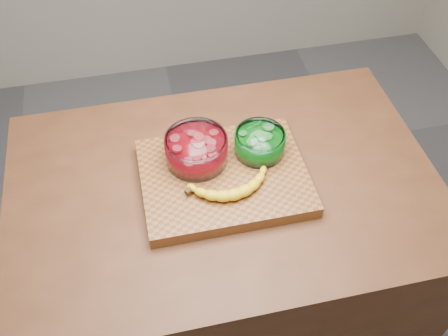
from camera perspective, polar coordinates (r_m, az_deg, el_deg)
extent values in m
plane|color=#56565A|center=(2.16, 0.00, -17.07)|extent=(3.50, 3.50, 0.00)
cube|color=#502B18|center=(1.76, 0.00, -11.04)|extent=(1.20, 0.80, 0.90)
cube|color=brown|center=(1.37, 0.00, -1.10)|extent=(0.45, 0.35, 0.04)
cylinder|color=white|center=(1.36, -3.17, 2.14)|extent=(0.17, 0.17, 0.08)
cylinder|color=#B60816|center=(1.37, -3.15, 1.79)|extent=(0.15, 0.15, 0.05)
cylinder|color=#E74853|center=(1.35, -3.21, 2.72)|extent=(0.14, 0.14, 0.02)
cylinder|color=white|center=(1.39, 4.10, 2.89)|extent=(0.14, 0.14, 0.07)
cylinder|color=#0D8116|center=(1.40, 4.08, 2.63)|extent=(0.12, 0.12, 0.04)
cylinder|color=#60C85E|center=(1.38, 4.14, 3.44)|extent=(0.11, 0.11, 0.02)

